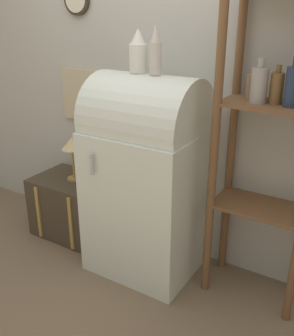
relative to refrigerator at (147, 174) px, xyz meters
name	(u,v)px	position (x,y,z in m)	size (l,w,h in m)	color
ground_plane	(128,280)	(0.00, -0.24, -0.71)	(12.00, 12.00, 0.00)	#7A664C
wall_back	(172,70)	(-0.01, 0.33, 0.64)	(7.00, 0.09, 2.70)	#B7B7AD
refrigerator	(147,174)	(0.00, 0.00, 0.00)	(0.71, 0.64, 1.37)	silver
suitcase_trunk	(74,206)	(-0.73, 0.04, -0.46)	(0.62, 0.45, 0.48)	#423828
shelf_unit	(269,131)	(0.74, 0.11, 0.39)	(0.58, 0.34, 1.89)	brown
vase_left	(138,52)	(-0.07, 0.01, 0.78)	(0.11, 0.11, 0.26)	white
vase_center	(155,52)	(0.07, -0.01, 0.80)	(0.07, 0.07, 0.29)	beige
desk_lamp	(72,147)	(-0.70, 0.05, 0.05)	(0.16, 0.16, 0.35)	#AD8942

